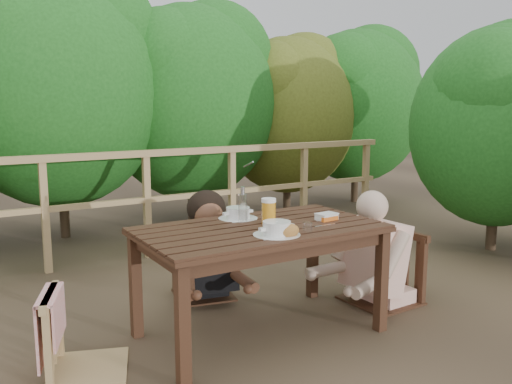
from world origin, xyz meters
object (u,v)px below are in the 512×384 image
soup_near (277,229)px  tumbler (308,228)px  table (260,282)px  chair_right (383,237)px  woman (201,214)px  chair_left (86,295)px  bottle (243,205)px  soup_far (238,214)px  beer_glass (269,212)px  chair_far (203,242)px  butter_tub (327,218)px  bread_roll (288,231)px  diner_right (387,209)px

soup_near → tumbler: soup_near is taller
table → chair_right: bearing=0.8°
chair_right → woman: size_ratio=0.77×
chair_left → bottle: bearing=-65.9°
soup_near → soup_far: soup_near is taller
chair_left → woman: bearing=-35.0°
soup_far → beer_glass: bearing=-71.9°
chair_far → chair_right: size_ratio=0.87×
butter_tub → soup_far: bearing=137.5°
woman → bread_roll: size_ratio=9.07×
soup_near → bread_roll: 0.07m
woman → soup_near: 1.05m
chair_right → soup_near: 1.13m
tumbler → butter_tub: bearing=32.9°
chair_far → chair_right: 1.32m
chair_far → woman: 0.21m
chair_right → soup_near: bearing=-79.7°
chair_far → diner_right: bearing=-24.0°
diner_right → chair_left: bearing=85.7°
soup_far → beer_glass: 0.26m
table → butter_tub: bearing=-8.3°
bread_roll → soup_near: bearing=132.0°
chair_far → beer_glass: beer_glass is taller
soup_near → bottle: (-0.00, 0.39, 0.07)m
beer_glass → bottle: bottle is taller
chair_far → diner_right: diner_right is taller
woman → bread_roll: woman is taller
chair_right → chair_far: bearing=-128.8°
soup_far → butter_tub: soup_far is taller
bottle → butter_tub: size_ratio=1.79×
beer_glass → soup_far: bearing=108.1°
bottle → chair_right: bearing=-7.6°
table → soup_far: (-0.00, 0.28, 0.38)m
table → bread_roll: size_ratio=10.62×
bread_roll → tumbler: 0.16m
diner_right → butter_tub: (-0.61, -0.08, 0.02)m
table → bread_roll: (0.01, -0.28, 0.38)m
soup_far → butter_tub: 0.58m
table → chair_left: bearing=175.4°
chair_far → woman: (0.00, 0.02, 0.21)m
chair_right → soup_far: chair_right is taller
bread_roll → tumbler: size_ratio=2.06×
chair_left → soup_far: (1.05, 0.19, 0.30)m
table → beer_glass: bearing=20.6°
table → chair_right: size_ratio=1.52×
bread_roll → beer_glass: size_ratio=0.79×
bottle → butter_tub: bearing=-24.7°
soup_near → beer_glass: size_ratio=1.56×
tumbler → chair_left: bearing=164.3°
tumbler → beer_glass: bearing=107.1°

